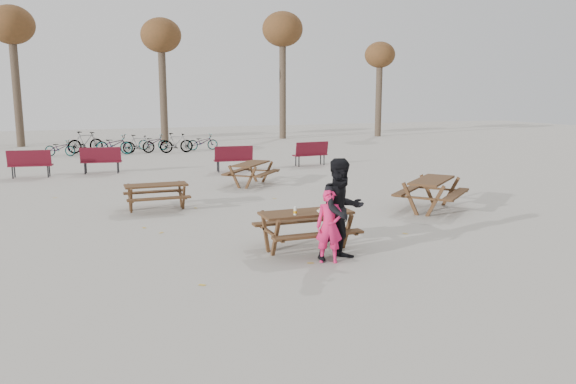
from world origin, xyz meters
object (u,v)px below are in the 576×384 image
object	(u,v)px
adult	(341,210)
picnic_table_north	(157,197)
main_picnic_table	(306,221)
food_tray	(322,211)
soda_bottle	(295,211)
picnic_table_east	(431,195)
picnic_table_far	(251,174)
child	(329,226)

from	to	relation	value
adult	picnic_table_north	world-z (taller)	adult
main_picnic_table	picnic_table_north	xyz separation A→B (m)	(-2.22, 4.93, -0.24)
food_tray	adult	distance (m)	0.73
soda_bottle	picnic_table_east	distance (m)	5.52
food_tray	picnic_table_far	world-z (taller)	food_tray
child	picnic_table_far	distance (m)	8.91
child	picnic_table_far	bearing A→B (deg)	105.76
picnic_table_north	picnic_table_far	distance (m)	4.64
picnic_table_east	picnic_table_north	bearing A→B (deg)	119.29
main_picnic_table	child	world-z (taller)	child
picnic_table_east	picnic_table_far	bearing A→B (deg)	80.39
food_tray	child	bearing A→B (deg)	-104.81
soda_bottle	food_tray	bearing A→B (deg)	7.86
main_picnic_table	soda_bottle	world-z (taller)	soda_bottle
child	picnic_table_north	size ratio (longest dim) A/B	0.84
picnic_table_east	picnic_table_far	world-z (taller)	picnic_table_east
adult	picnic_table_far	world-z (taller)	adult
picnic_table_east	main_picnic_table	bearing A→B (deg)	167.28
soda_bottle	main_picnic_table	bearing A→B (deg)	33.05
picnic_table_east	adult	bearing A→B (deg)	177.14
food_tray	soda_bottle	distance (m)	0.61
main_picnic_table	picnic_table_north	world-z (taller)	main_picnic_table
main_picnic_table	adult	size ratio (longest dim) A/B	0.95
picnic_table_east	picnic_table_north	world-z (taller)	picnic_table_east
picnic_table_far	picnic_table_north	bearing A→B (deg)	170.41
main_picnic_table	soda_bottle	bearing A→B (deg)	-146.95
food_tray	picnic_table_east	distance (m)	4.95
adult	picnic_table_far	size ratio (longest dim) A/B	1.09
adult	picnic_table_east	distance (m)	5.30
picnic_table_east	picnic_table_north	size ratio (longest dim) A/B	1.19
adult	picnic_table_east	world-z (taller)	adult
picnic_table_north	food_tray	bearing A→B (deg)	-63.10
food_tray	picnic_table_east	world-z (taller)	picnic_table_east
main_picnic_table	picnic_table_north	distance (m)	5.42
food_tray	picnic_table_east	bearing A→B (deg)	29.83
main_picnic_table	adult	xyz separation A→B (m)	(0.36, -0.83, 0.37)
picnic_table_far	adult	bearing A→B (deg)	-145.93
picnic_table_east	picnic_table_far	size ratio (longest dim) A/B	1.10
child	picnic_table_east	distance (m)	5.54
main_picnic_table	food_tray	distance (m)	0.37
adult	child	bearing A→B (deg)	-172.43
adult	main_picnic_table	bearing A→B (deg)	106.62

